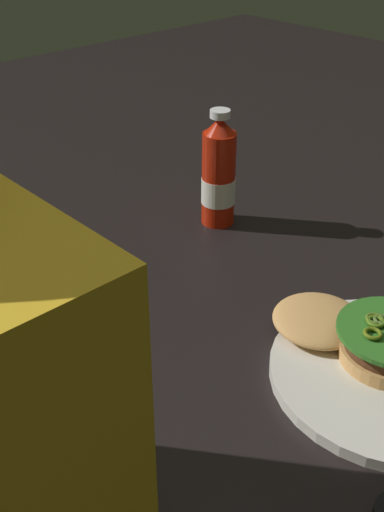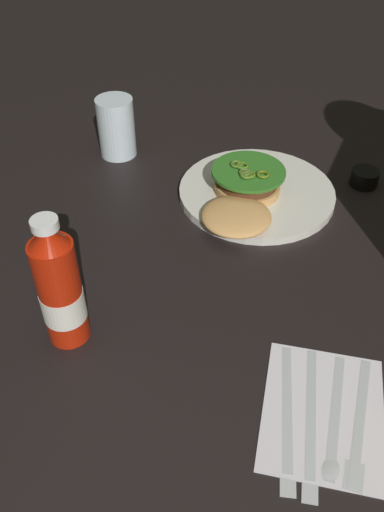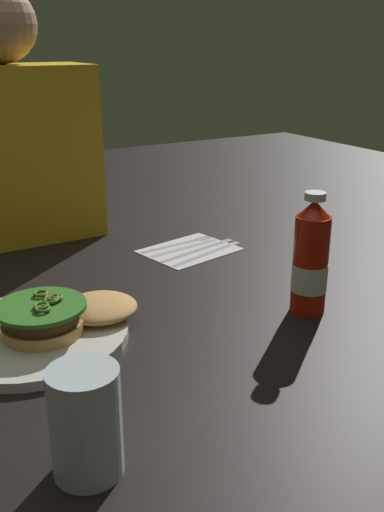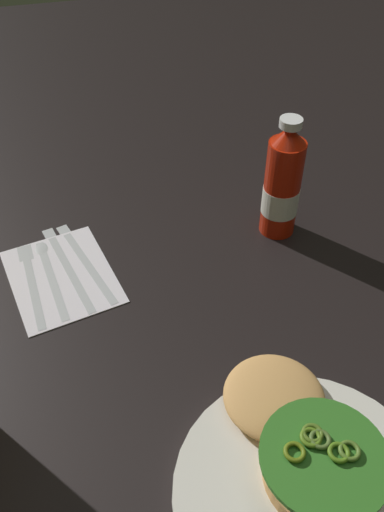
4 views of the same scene
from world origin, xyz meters
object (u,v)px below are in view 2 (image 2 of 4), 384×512
ketchup_bottle (60,289)px  condiment_cup (365,178)px  napkin (323,412)px  water_glass (116,127)px  spoon_utensil (334,433)px  dinner_plate (257,192)px  fork_utensil (359,431)px  steak_knife (288,422)px  butter_knife (311,427)px  burger_sandwich (244,193)px

ketchup_bottle → condiment_cup: (-0.54, 0.31, -0.07)m
napkin → water_glass: bearing=-128.9°
ketchup_bottle → spoon_utensil: (0.01, 0.37, -0.08)m
ketchup_bottle → spoon_utensil: ketchup_bottle is taller
dinner_plate → fork_utensil: size_ratio=1.56×
dinner_plate → fork_utensil: bearing=33.0°
ketchup_bottle → steak_knife: bearing=87.6°
water_glass → dinner_plate: bearing=84.7°
ketchup_bottle → condiment_cup: 0.63m
fork_utensil → steak_knife: bearing=-73.6°
butter_knife → spoon_utensil: size_ratio=1.13×
dinner_plate → water_glass: size_ratio=2.40×
butter_knife → condiment_cup: bearing=-175.9°
spoon_utensil → fork_utensil: (-0.02, 0.03, 0.00)m
dinner_plate → fork_utensil: 0.49m
ketchup_bottle → dinner_plate: bearing=162.7°
napkin → fork_utensil: bearing=77.5°
spoon_utensil → fork_utensil: 0.03m
steak_knife → fork_utensil: bearing=106.4°
dinner_plate → butter_knife: dinner_plate is taller
water_glass → spoon_utensil: water_glass is taller
dinner_plate → butter_knife: 0.48m
condiment_cup → burger_sandwich: bearing=-47.8°
burger_sandwich → dinner_plate: bearing=168.6°
steak_knife → spoon_utensil: size_ratio=1.10×
steak_knife → napkin: bearing=133.3°
napkin → burger_sandwich: bearing=-146.6°
dinner_plate → burger_sandwich: size_ratio=1.30×
ketchup_bottle → water_glass: size_ratio=1.68×
napkin → butter_knife: bearing=-15.9°
dinner_plate → spoon_utensil: dinner_plate is taller
condiment_cup → fork_utensil: (0.53, 0.09, -0.01)m
napkin → butter_knife: 0.03m
fork_utensil → water_glass: bearing=-127.3°
ketchup_bottle → napkin: bearing=93.3°
water_glass → butter_knife: (0.46, 0.53, -0.06)m
burger_sandwich → butter_knife: 0.44m
water_glass → steak_knife: size_ratio=0.60×
condiment_cup → fork_utensil: 0.54m
ketchup_bottle → steak_knife: (0.01, 0.32, -0.08)m
water_glass → condiment_cup: size_ratio=2.29×
ketchup_bottle → water_glass: 0.49m
burger_sandwich → ketchup_bottle: bearing=-18.0°
water_glass → spoon_utensil: (0.46, 0.55, -0.06)m
dinner_plate → spoon_utensil: bearing=29.4°
burger_sandwich → napkin: size_ratio=1.18×
burger_sandwich → fork_utensil: (0.36, 0.28, -0.03)m
burger_sandwich → spoon_utensil: burger_sandwich is taller
fork_utensil → dinner_plate: bearing=-147.0°
water_glass → steak_knife: bearing=47.0°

